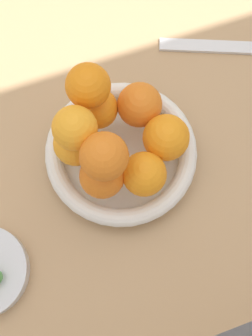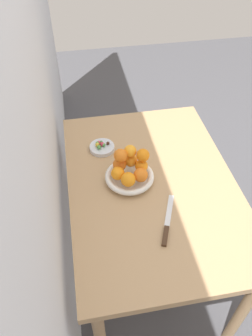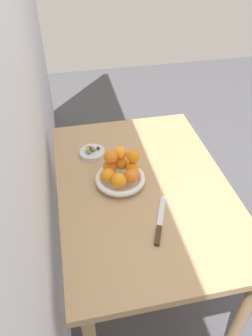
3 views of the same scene
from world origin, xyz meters
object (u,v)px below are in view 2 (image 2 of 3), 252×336
candy_dish (102,148)px  candy_ball_4 (101,142)px  fruit_bowl (129,177)px  orange_0 (119,164)px  orange_8 (143,155)px  candy_ball_2 (108,143)px  orange_6 (121,156)px  orange_3 (141,175)px  knife (167,224)px  orange_2 (128,179)px  candy_ball_3 (102,144)px  candy_ball_5 (98,143)px  orange_1 (118,173)px  candy_ball_6 (99,147)px  orange_4 (141,166)px  dining_table (151,195)px  orange_7 (130,151)px  candy_ball_0 (104,145)px  candy_ball_7 (97,145)px  candy_ball_1 (99,143)px  orange_5 (131,160)px

candy_dish → candy_ball_4: size_ratio=8.33×
fruit_bowl → candy_ball_4: bearing=20.6°
orange_0 → orange_8: size_ratio=1.04×
orange_8 → candy_ball_4: bearing=34.0°
candy_ball_2 → orange_6: bearing=-171.7°
orange_3 → candy_dish: bearing=26.3°
orange_6 → knife: (-0.30, -0.14, -0.13)m
candy_ball_2 → candy_ball_4: bearing=62.3°
candy_ball_4 → knife: size_ratio=0.06×
fruit_bowl → orange_2: bearing=164.2°
orange_0 → orange_6: size_ratio=1.01×
orange_8 → candy_ball_3: (0.21, 0.16, -0.09)m
orange_6 → candy_ball_5: orange_6 is taller
orange_2 → orange_3: 0.06m
fruit_bowl → knife: bearing=-158.3°
orange_1 → candy_ball_6: size_ratio=2.92×
candy_ball_3 → candy_ball_5: 0.02m
orange_1 → orange_4: bearing=-75.8°
orange_4 → orange_6: bearing=79.0°
orange_4 → candy_ball_3: (0.22, 0.15, -0.04)m
dining_table → candy_ball_6: bearing=40.5°
fruit_bowl → orange_4: size_ratio=3.81×
orange_4 → orange_7: orange_7 is taller
orange_2 → orange_8: orange_8 is taller
orange_8 → candy_ball_0: size_ratio=3.12×
candy_ball_6 → orange_1: bearing=-166.0°
fruit_bowl → candy_ball_0: same height
candy_ball_0 → candy_ball_7: (0.00, 0.03, 0.00)m
candy_dish → orange_0: size_ratio=2.03×
fruit_bowl → orange_0: size_ratio=3.63×
orange_0 → candy_ball_5: size_ratio=2.95×
orange_8 → candy_ball_1: bearing=37.0°
orange_5 → candy_ball_1: 0.23m
candy_ball_7 → candy_ball_4: bearing=-43.7°
orange_2 → orange_5: size_ratio=1.05×
orange_8 → candy_ball_5: orange_8 is taller
candy_ball_2 → candy_dish: bearing=100.9°
knife → candy_ball_7: bearing=24.0°
candy_ball_4 → orange_4: bearing=-147.7°
orange_6 → candy_ball_7: size_ratio=2.78×
orange_6 → orange_4: bearing=-101.0°
candy_dish → orange_0: orange_0 is taller
orange_7 → candy_ball_4: size_ratio=3.81×
candy_ball_6 → candy_ball_7: (0.02, 0.01, 0.00)m
orange_3 → candy_ball_6: size_ratio=3.06×
orange_1 → candy_ball_2: 0.26m
orange_8 → knife: size_ratio=0.24×
orange_3 → candy_ball_1: 0.33m
orange_2 → orange_4: bearing=-45.0°
orange_5 → knife: orange_5 is taller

